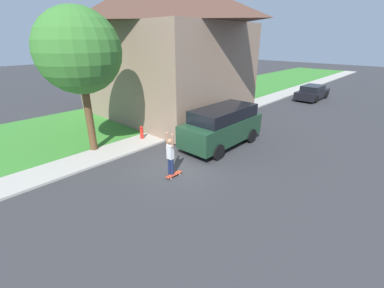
{
  "coord_description": "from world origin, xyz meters",
  "views": [
    {
      "loc": [
        7.58,
        -7.24,
        5.4
      ],
      "look_at": [
        0.14,
        0.77,
        0.9
      ],
      "focal_mm": 24.0,
      "sensor_mm": 36.0,
      "label": 1
    }
  ],
  "objects_px": {
    "car_down_street": "(312,93)",
    "fire_hydrant": "(142,132)",
    "skateboarder": "(170,155)",
    "skateboard": "(174,174)",
    "suv_parked": "(222,126)",
    "lawn_tree_near": "(79,52)"
  },
  "relations": [
    {
      "from": "car_down_street",
      "to": "fire_hydrant",
      "type": "relative_size",
      "value": 5.96
    },
    {
      "from": "car_down_street",
      "to": "fire_hydrant",
      "type": "bearing_deg",
      "value": -100.43
    },
    {
      "from": "skateboarder",
      "to": "skateboard",
      "type": "bearing_deg",
      "value": 21.85
    },
    {
      "from": "car_down_street",
      "to": "suv_parked",
      "type": "bearing_deg",
      "value": -87.8
    },
    {
      "from": "lawn_tree_near",
      "to": "fire_hydrant",
      "type": "height_order",
      "value": "lawn_tree_near"
    },
    {
      "from": "lawn_tree_near",
      "to": "suv_parked",
      "type": "distance_m",
      "value": 7.68
    },
    {
      "from": "lawn_tree_near",
      "to": "fire_hydrant",
      "type": "bearing_deg",
      "value": 77.97
    },
    {
      "from": "lawn_tree_near",
      "to": "skateboard",
      "type": "distance_m",
      "value": 6.96
    },
    {
      "from": "skateboard",
      "to": "fire_hydrant",
      "type": "distance_m",
      "value": 4.73
    },
    {
      "from": "lawn_tree_near",
      "to": "car_down_street",
      "type": "xyz_separation_m",
      "value": [
        3.8,
        20.22,
        -4.2
      ]
    },
    {
      "from": "suv_parked",
      "to": "skateboard",
      "type": "xyz_separation_m",
      "value": [
        0.59,
        -4.11,
        -1.05
      ]
    },
    {
      "from": "suv_parked",
      "to": "car_down_street",
      "type": "relative_size",
      "value": 1.09
    },
    {
      "from": "skateboard",
      "to": "fire_hydrant",
      "type": "relative_size",
      "value": 1.07
    },
    {
      "from": "suv_parked",
      "to": "skateboarder",
      "type": "distance_m",
      "value": 4.19
    },
    {
      "from": "lawn_tree_near",
      "to": "suv_parked",
      "type": "height_order",
      "value": "lawn_tree_near"
    },
    {
      "from": "lawn_tree_near",
      "to": "car_down_street",
      "type": "bearing_deg",
      "value": 79.36
    },
    {
      "from": "lawn_tree_near",
      "to": "suv_parked",
      "type": "relative_size",
      "value": 1.37
    },
    {
      "from": "lawn_tree_near",
      "to": "skateboarder",
      "type": "height_order",
      "value": "lawn_tree_near"
    },
    {
      "from": "skateboarder",
      "to": "fire_hydrant",
      "type": "distance_m",
      "value": 4.64
    },
    {
      "from": "fire_hydrant",
      "to": "skateboarder",
      "type": "bearing_deg",
      "value": -21.79
    },
    {
      "from": "car_down_street",
      "to": "skateboard",
      "type": "relative_size",
      "value": 5.56
    },
    {
      "from": "skateboarder",
      "to": "skateboard",
      "type": "xyz_separation_m",
      "value": [
        0.13,
        0.05,
        -0.91
      ]
    }
  ]
}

